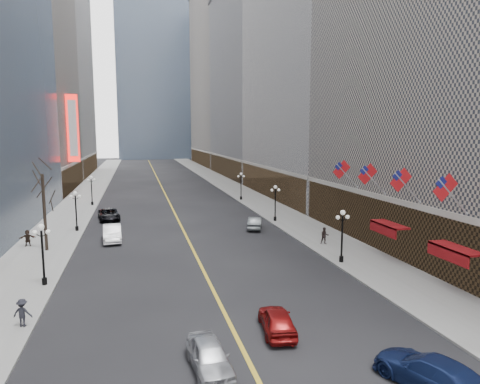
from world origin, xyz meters
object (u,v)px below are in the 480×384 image
car_sb_near (431,373)px  streetlamp_west_1 (42,248)px  streetlamp_west_2 (76,207)px  streetlamp_east_1 (342,230)px  car_nb_mid (112,233)px  car_nb_far (109,214)px  streetlamp_east_3 (241,183)px  streetlamp_west_3 (92,187)px  car_sb_far (255,223)px  car_nb_near (209,356)px  streetlamp_east_2 (275,199)px  car_sb_mid (277,320)px

car_sb_near → streetlamp_west_1: bearing=-62.0°
streetlamp_west_2 → streetlamp_east_1: bearing=-37.3°
streetlamp_west_1 → car_nb_mid: 13.52m
streetlamp_west_1 → car_nb_far: bearing=82.6°
streetlamp_east_3 → streetlamp_west_3: same height
streetlamp_west_3 → car_sb_far: streetlamp_west_3 is taller
car_nb_near → car_nb_mid: 27.17m
car_sb_near → car_sb_far: 32.31m
streetlamp_east_1 → streetlamp_west_2: bearing=142.7°
streetlamp_east_3 → car_nb_mid: bearing=-129.9°
streetlamp_east_1 → car_nb_far: streetlamp_east_1 is taller
car_nb_mid → streetlamp_east_2: bearing=11.4°
car_nb_far → car_nb_near: bearing=-88.4°
streetlamp_west_3 → car_sb_near: (18.91, -53.61, -2.13)m
streetlamp_east_2 → streetlamp_east_3: bearing=90.0°
streetlamp_west_3 → streetlamp_east_1: bearing=-56.8°
streetlamp_west_2 → streetlamp_west_3: size_ratio=1.00×
streetlamp_west_2 → car_nb_near: 33.39m
car_sb_far → streetlamp_east_2: bearing=-118.7°
car_sb_far → streetlamp_east_3: bearing=-81.0°
streetlamp_west_1 → car_nb_near: 17.11m
car_nb_far → car_sb_mid: car_nb_far is taller
car_nb_mid → car_sb_far: size_ratio=1.17×
streetlamp_east_3 → streetlamp_west_1: same height
streetlamp_west_2 → car_sb_far: 20.41m
streetlamp_west_1 → car_sb_mid: 17.98m
streetlamp_east_2 → streetlamp_west_3: (-23.60, 18.00, 0.00)m
streetlamp_east_3 → car_sb_mid: (-9.47, -46.89, -2.18)m
streetlamp_east_2 → streetlamp_east_3: size_ratio=1.00×
car_nb_far → car_sb_far: 19.32m
streetlamp_east_2 → car_sb_near: bearing=-97.5°
streetlamp_west_1 → car_sb_mid: streetlamp_west_1 is taller
streetlamp_east_2 → car_sb_near: (-4.69, -35.61, -2.13)m
streetlamp_east_1 → streetlamp_east_2: size_ratio=1.00×
streetlamp_east_3 → car_nb_near: bearing=-105.5°
streetlamp_east_2 → streetlamp_west_1: size_ratio=1.00×
car_nb_mid → car_nb_near: bearing=-81.7°
streetlamp_west_3 → car_sb_mid: bearing=-73.2°
streetlamp_east_3 → car_sb_near: 53.86m
car_sb_far → car_nb_near: bearing=88.8°
car_nb_far → car_sb_mid: bearing=-80.9°
streetlamp_west_3 → car_nb_near: streetlamp_west_3 is taller
streetlamp_west_3 → car_sb_near: streetlamp_west_3 is taller
streetlamp_west_3 → car_nb_mid: size_ratio=0.89×
streetlamp_east_1 → car_sb_near: (-4.69, -17.61, -2.13)m
car_nb_mid → car_nb_far: bearing=91.1°
streetlamp_east_1 → car_nb_far: (-20.45, 24.09, -2.16)m
car_sb_far → streetlamp_west_3: bearing=-28.2°
streetlamp_west_1 → car_nb_near: (9.80, -13.85, -2.18)m
streetlamp_west_3 → car_nb_far: streetlamp_west_3 is taller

